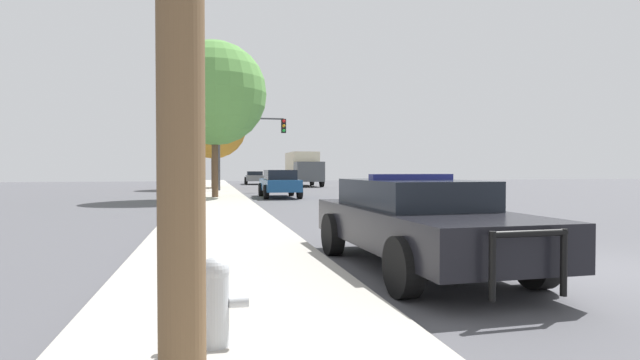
{
  "coord_description": "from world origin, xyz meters",
  "views": [
    {
      "loc": [
        -5.39,
        -6.33,
        1.5
      ],
      "look_at": [
        -0.97,
        13.43,
        1.04
      ],
      "focal_mm": 28.0,
      "sensor_mm": 36.0,
      "label": 1
    }
  ],
  "objects_px": {
    "fire_hydrant": "(215,299)",
    "car_background_midblock": "(280,183)",
    "car_background_distant": "(255,177)",
    "police_car": "(416,220)",
    "tree_sidewalk_mid": "(215,93)",
    "box_truck": "(303,168)",
    "tree_sidewalk_far": "(213,126)",
    "traffic_light": "(248,137)"
  },
  "relations": [
    {
      "from": "fire_hydrant",
      "to": "car_background_midblock",
      "type": "relative_size",
      "value": 0.15
    },
    {
      "from": "fire_hydrant",
      "to": "car_background_midblock",
      "type": "height_order",
      "value": "car_background_midblock"
    },
    {
      "from": "car_background_midblock",
      "to": "car_background_distant",
      "type": "xyz_separation_m",
      "value": [
        0.7,
        22.3,
        -0.07
      ]
    },
    {
      "from": "car_background_midblock",
      "to": "police_car",
      "type": "bearing_deg",
      "value": -90.99
    },
    {
      "from": "fire_hydrant",
      "to": "tree_sidewalk_mid",
      "type": "xyz_separation_m",
      "value": [
        0.25,
        20.58,
        4.61
      ]
    },
    {
      "from": "police_car",
      "to": "car_background_distant",
      "type": "distance_m",
      "value": 41.1
    },
    {
      "from": "car_background_distant",
      "to": "box_truck",
      "type": "bearing_deg",
      "value": -53.44
    },
    {
      "from": "box_truck",
      "to": "tree_sidewalk_far",
      "type": "height_order",
      "value": "tree_sidewalk_far"
    },
    {
      "from": "police_car",
      "to": "car_background_distant",
      "type": "bearing_deg",
      "value": -93.47
    },
    {
      "from": "police_car",
      "to": "fire_hydrant",
      "type": "relative_size",
      "value": 7.24
    },
    {
      "from": "police_car",
      "to": "tree_sidewalk_far",
      "type": "bearing_deg",
      "value": -86.64
    },
    {
      "from": "fire_hydrant",
      "to": "traffic_light",
      "type": "bearing_deg",
      "value": 85.15
    },
    {
      "from": "box_truck",
      "to": "tree_sidewalk_far",
      "type": "distance_m",
      "value": 9.77
    },
    {
      "from": "tree_sidewalk_far",
      "to": "car_background_distant",
      "type": "bearing_deg",
      "value": 69.93
    },
    {
      "from": "fire_hydrant",
      "to": "police_car",
      "type": "bearing_deg",
      "value": 45.64
    },
    {
      "from": "car_background_midblock",
      "to": "tree_sidewalk_far",
      "type": "relative_size",
      "value": 0.66
    },
    {
      "from": "fire_hydrant",
      "to": "car_background_distant",
      "type": "xyz_separation_m",
      "value": [
        4.24,
        44.14,
        0.19
      ]
    },
    {
      "from": "police_car",
      "to": "tree_sidewalk_mid",
      "type": "xyz_separation_m",
      "value": [
        -2.74,
        17.52,
        4.38
      ]
    },
    {
      "from": "traffic_light",
      "to": "tree_sidewalk_far",
      "type": "height_order",
      "value": "tree_sidewalk_far"
    },
    {
      "from": "car_background_distant",
      "to": "police_car",
      "type": "bearing_deg",
      "value": -88.95
    },
    {
      "from": "car_background_midblock",
      "to": "tree_sidewalk_mid",
      "type": "xyz_separation_m",
      "value": [
        -3.3,
        -1.26,
        4.34
      ]
    },
    {
      "from": "car_background_distant",
      "to": "tree_sidewalk_mid",
      "type": "relative_size",
      "value": 0.6
    },
    {
      "from": "fire_hydrant",
      "to": "car_background_midblock",
      "type": "xyz_separation_m",
      "value": [
        3.55,
        21.84,
        0.27
      ]
    },
    {
      "from": "box_truck",
      "to": "tree_sidewalk_far",
      "type": "xyz_separation_m",
      "value": [
        -7.65,
        -5.25,
        3.07
      ]
    },
    {
      "from": "tree_sidewalk_mid",
      "to": "fire_hydrant",
      "type": "bearing_deg",
      "value": -90.69
    },
    {
      "from": "car_background_midblock",
      "to": "box_truck",
      "type": "xyz_separation_m",
      "value": [
        4.4,
        16.76,
        0.81
      ]
    },
    {
      "from": "car_background_midblock",
      "to": "tree_sidewalk_mid",
      "type": "height_order",
      "value": "tree_sidewalk_mid"
    },
    {
      "from": "police_car",
      "to": "fire_hydrant",
      "type": "distance_m",
      "value": 4.29
    },
    {
      "from": "police_car",
      "to": "fire_hydrant",
      "type": "xyz_separation_m",
      "value": [
        -2.99,
        -3.06,
        -0.23
      ]
    },
    {
      "from": "box_truck",
      "to": "tree_sidewalk_mid",
      "type": "distance_m",
      "value": 19.91
    },
    {
      "from": "car_background_midblock",
      "to": "car_background_distant",
      "type": "bearing_deg",
      "value": 88.91
    },
    {
      "from": "car_background_midblock",
      "to": "fire_hydrant",
      "type": "bearing_deg",
      "value": -98.53
    },
    {
      "from": "box_truck",
      "to": "tree_sidewalk_mid",
      "type": "bearing_deg",
      "value": 67.74
    },
    {
      "from": "traffic_light",
      "to": "car_background_midblock",
      "type": "bearing_deg",
      "value": -79.32
    },
    {
      "from": "tree_sidewalk_mid",
      "to": "tree_sidewalk_far",
      "type": "distance_m",
      "value": 12.77
    },
    {
      "from": "fire_hydrant",
      "to": "tree_sidewalk_far",
      "type": "height_order",
      "value": "tree_sidewalk_far"
    },
    {
      "from": "car_background_distant",
      "to": "tree_sidewalk_far",
      "type": "bearing_deg",
      "value": -107.28
    },
    {
      "from": "police_car",
      "to": "tree_sidewalk_mid",
      "type": "relative_size",
      "value": 0.67
    },
    {
      "from": "police_car",
      "to": "fire_hydrant",
      "type": "height_order",
      "value": "police_car"
    },
    {
      "from": "box_truck",
      "to": "car_background_midblock",
      "type": "bearing_deg",
      "value": 76.17
    },
    {
      "from": "police_car",
      "to": "tree_sidewalk_far",
      "type": "height_order",
      "value": "tree_sidewalk_far"
    },
    {
      "from": "car_background_midblock",
      "to": "car_background_distant",
      "type": "height_order",
      "value": "car_background_midblock"
    }
  ]
}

